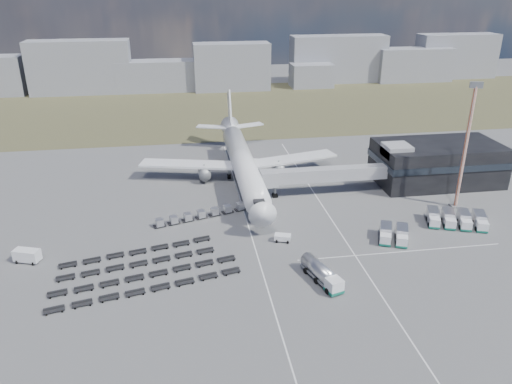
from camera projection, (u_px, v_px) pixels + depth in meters
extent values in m
plane|color=#565659|center=(263.00, 241.00, 97.73)|extent=(420.00, 420.00, 0.00)
cube|color=#49432B|center=(217.00, 107.00, 197.48)|extent=(420.00, 90.00, 0.01)
cube|color=silver|center=(250.00, 230.00, 101.98)|extent=(0.25, 110.00, 0.01)
cube|color=silver|center=(335.00, 224.00, 104.50)|extent=(0.25, 110.00, 0.01)
cube|color=silver|center=(401.00, 252.00, 93.98)|extent=(40.00, 0.25, 0.01)
cube|color=black|center=(437.00, 163.00, 124.24)|extent=(30.00, 16.00, 10.00)
cube|color=#262D38|center=(438.00, 158.00, 123.76)|extent=(30.40, 16.40, 1.60)
cube|color=#939399|center=(397.00, 151.00, 118.95)|extent=(6.00, 6.00, 3.00)
cube|color=#939399|center=(325.00, 174.00, 116.83)|extent=(29.80, 3.00, 3.00)
cube|color=#939399|center=(269.00, 178.00, 114.50)|extent=(4.00, 3.60, 3.40)
cylinder|color=slate|center=(275.00, 187.00, 116.17)|extent=(0.70, 0.70, 5.10)
cylinder|color=black|center=(275.00, 196.00, 117.01)|extent=(1.40, 0.90, 1.40)
cylinder|color=white|center=(243.00, 164.00, 122.83)|extent=(5.60, 48.00, 5.60)
cone|color=white|center=(261.00, 209.00, 98.80)|extent=(5.60, 5.00, 5.60)
cone|color=white|center=(231.00, 129.00, 147.90)|extent=(5.60, 8.00, 5.60)
cube|color=black|center=(259.00, 202.00, 100.29)|extent=(2.20, 2.00, 0.80)
cube|color=white|center=(190.00, 164.00, 126.02)|extent=(25.59, 11.38, 0.50)
cube|color=white|center=(290.00, 159.00, 129.66)|extent=(25.59, 11.38, 0.50)
cylinder|color=slate|center=(204.00, 173.00, 125.37)|extent=(3.00, 5.00, 3.00)
cylinder|color=slate|center=(278.00, 168.00, 128.03)|extent=(3.00, 5.00, 3.00)
cube|color=white|center=(212.00, 127.00, 148.79)|extent=(9.49, 5.63, 0.35)
cube|color=white|center=(248.00, 125.00, 150.33)|extent=(9.49, 5.63, 0.35)
cube|color=white|center=(230.00, 108.00, 148.36)|extent=(0.50, 9.06, 11.45)
cylinder|color=slate|center=(256.00, 216.00, 105.39)|extent=(0.50, 0.50, 2.50)
cylinder|color=slate|center=(229.00, 174.00, 127.62)|extent=(0.60, 0.60, 2.50)
cylinder|color=slate|center=(254.00, 173.00, 128.51)|extent=(0.60, 0.60, 2.50)
cylinder|color=black|center=(256.00, 219.00, 105.69)|extent=(0.50, 1.20, 1.20)
cube|color=gray|center=(46.00, 81.00, 226.65)|extent=(25.31, 12.00, 8.30)
cube|color=gray|center=(80.00, 67.00, 217.43)|extent=(43.11, 12.00, 22.71)
cube|color=gray|center=(157.00, 76.00, 223.69)|extent=(35.52, 12.00, 13.47)
cube|color=gray|center=(232.00, 67.00, 224.52)|extent=(33.84, 12.00, 20.70)
cube|color=gray|center=(311.00, 75.00, 232.86)|extent=(19.22, 12.00, 10.59)
cube|color=gray|center=(338.00, 59.00, 241.40)|extent=(46.05, 12.00, 21.96)
cube|color=gray|center=(413.00, 65.00, 244.67)|extent=(37.10, 12.00, 15.84)
cube|color=gray|center=(456.00, 56.00, 252.33)|extent=(39.89, 12.00, 21.46)
cube|color=white|center=(334.00, 285.00, 81.23)|extent=(3.01, 3.01, 2.30)
cube|color=#126651|center=(334.00, 290.00, 81.59)|extent=(3.14, 3.14, 0.50)
cylinder|color=silver|center=(318.00, 268.00, 85.10)|extent=(4.63, 7.92, 2.51)
cube|color=slate|center=(318.00, 274.00, 85.56)|extent=(4.53, 7.89, 0.35)
cylinder|color=black|center=(322.00, 280.00, 84.42)|extent=(2.82, 1.83, 1.10)
cube|color=white|center=(283.00, 238.00, 97.49)|extent=(3.54, 2.68, 1.43)
cube|color=white|center=(27.00, 256.00, 90.25)|extent=(5.06, 3.49, 2.44)
cube|color=white|center=(251.00, 169.00, 129.60)|extent=(4.56, 7.35, 3.20)
cube|color=#126651|center=(251.00, 173.00, 130.12)|extent=(4.70, 7.50, 0.51)
cube|color=white|center=(385.00, 239.00, 96.01)|extent=(2.70, 2.66, 2.00)
cube|color=#126651|center=(385.00, 243.00, 96.31)|extent=(2.82, 2.77, 0.41)
cube|color=silver|center=(386.00, 230.00, 98.69)|extent=(3.64, 4.70, 2.36)
cube|color=white|center=(402.00, 241.00, 95.31)|extent=(2.70, 2.66, 2.00)
cube|color=#126651|center=(401.00, 245.00, 95.62)|extent=(2.82, 2.77, 0.41)
cube|color=silver|center=(402.00, 232.00, 98.00)|extent=(3.64, 4.70, 2.36)
cube|color=white|center=(434.00, 222.00, 102.59)|extent=(2.64, 2.59, 2.00)
cube|color=#126651|center=(434.00, 226.00, 102.89)|extent=(2.76, 2.70, 0.41)
cube|color=silver|center=(433.00, 214.00, 105.31)|extent=(3.46, 4.67, 2.36)
cube|color=white|center=(450.00, 224.00, 102.05)|extent=(2.64, 2.59, 2.00)
cube|color=#126651|center=(450.00, 227.00, 102.36)|extent=(2.76, 2.70, 0.41)
cube|color=silver|center=(448.00, 215.00, 104.78)|extent=(3.46, 4.67, 2.36)
cube|color=white|center=(466.00, 225.00, 101.52)|extent=(2.64, 2.59, 2.00)
cube|color=#126651|center=(465.00, 228.00, 101.82)|extent=(2.76, 2.70, 0.41)
cube|color=silver|center=(463.00, 217.00, 104.24)|extent=(3.46, 4.67, 2.36)
cube|color=white|center=(482.00, 226.00, 100.98)|extent=(2.64, 2.59, 2.00)
cube|color=#126651|center=(481.00, 230.00, 101.29)|extent=(2.76, 2.70, 0.41)
cube|color=silver|center=(479.00, 218.00, 103.71)|extent=(3.46, 4.67, 2.36)
cube|color=black|center=(160.00, 226.00, 103.17)|extent=(2.82, 2.19, 0.17)
cube|color=silver|center=(159.00, 222.00, 102.85)|extent=(1.91, 1.91, 1.43)
cube|color=black|center=(174.00, 223.00, 104.40)|extent=(2.82, 2.19, 0.17)
cube|color=silver|center=(174.00, 219.00, 104.08)|extent=(1.91, 1.91, 1.43)
cube|color=black|center=(188.00, 220.00, 105.63)|extent=(2.82, 2.19, 0.17)
cube|color=silver|center=(188.00, 217.00, 105.31)|extent=(1.91, 1.91, 1.43)
cube|color=black|center=(201.00, 217.00, 106.86)|extent=(2.82, 2.19, 0.17)
cube|color=silver|center=(201.00, 214.00, 106.54)|extent=(1.91, 1.91, 1.43)
cube|color=black|center=(215.00, 214.00, 108.09)|extent=(2.82, 2.19, 0.17)
cube|color=silver|center=(215.00, 211.00, 107.77)|extent=(1.91, 1.91, 1.43)
cube|color=black|center=(228.00, 212.00, 109.32)|extent=(2.82, 2.19, 0.17)
cube|color=silver|center=(228.00, 208.00, 109.00)|extent=(1.91, 1.91, 1.43)
cube|color=black|center=(240.00, 209.00, 110.55)|extent=(2.82, 2.19, 0.17)
cube|color=silver|center=(240.00, 206.00, 110.23)|extent=(1.91, 1.91, 1.43)
cube|color=black|center=(253.00, 207.00, 111.78)|extent=(2.82, 2.19, 0.17)
cube|color=silver|center=(253.00, 203.00, 111.45)|extent=(1.91, 1.91, 1.43)
cube|color=black|center=(148.00, 289.00, 82.23)|extent=(32.71, 9.15, 0.75)
cube|color=black|center=(143.00, 275.00, 85.94)|extent=(32.71, 9.15, 0.75)
cube|color=black|center=(139.00, 263.00, 89.65)|extent=(28.66, 8.19, 0.75)
cube|color=black|center=(135.00, 252.00, 93.36)|extent=(28.66, 8.19, 0.75)
cylinder|color=#B6441D|center=(465.00, 149.00, 107.15)|extent=(0.76, 0.76, 27.07)
cube|color=slate|center=(476.00, 85.00, 101.64)|extent=(2.68, 1.39, 1.30)
cube|color=#565659|center=(455.00, 206.00, 112.47)|extent=(2.17, 2.17, 0.32)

